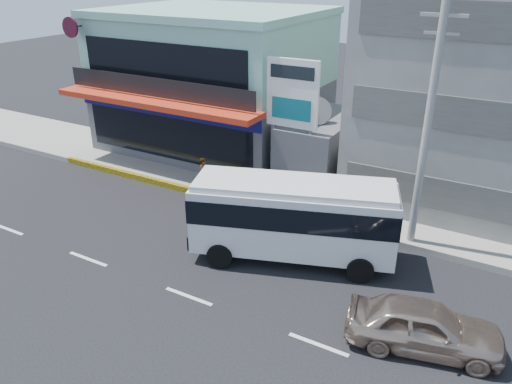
# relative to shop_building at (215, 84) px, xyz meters

# --- Properties ---
(ground) EXTENTS (120.00, 120.00, 0.00)m
(ground) POSITION_rel_shop_building_xyz_m (8.00, -13.95, -4.00)
(ground) COLOR black
(ground) RESTS_ON ground
(sidewalk) EXTENTS (70.00, 5.00, 0.30)m
(sidewalk) POSITION_rel_shop_building_xyz_m (13.00, -4.45, -3.85)
(sidewalk) COLOR gray
(sidewalk) RESTS_ON ground
(shop_building) EXTENTS (12.40, 11.70, 8.00)m
(shop_building) POSITION_rel_shop_building_xyz_m (0.00, 0.00, 0.00)
(shop_building) COLOR #4B4A50
(shop_building) RESTS_ON ground
(gap_structure) EXTENTS (3.00, 6.00, 3.50)m
(gap_structure) POSITION_rel_shop_building_xyz_m (8.00, -1.95, -2.25)
(gap_structure) COLOR #4B4A50
(gap_structure) RESTS_ON ground
(satellite_dish) EXTENTS (1.50, 1.50, 0.15)m
(satellite_dish) POSITION_rel_shop_building_xyz_m (8.00, -2.95, -0.42)
(satellite_dish) COLOR slate
(satellite_dish) RESTS_ON gap_structure
(billboard) EXTENTS (2.60, 0.18, 6.90)m
(billboard) POSITION_rel_shop_building_xyz_m (7.50, -4.75, 0.93)
(billboard) COLOR gray
(billboard) RESTS_ON ground
(utility_pole_near) EXTENTS (1.60, 0.30, 10.00)m
(utility_pole_near) POSITION_rel_shop_building_xyz_m (14.00, -6.55, 1.15)
(utility_pole_near) COLOR #999993
(utility_pole_near) RESTS_ON ground
(minibus) EXTENTS (8.27, 4.94, 3.30)m
(minibus) POSITION_rel_shop_building_xyz_m (10.06, -9.77, -2.03)
(minibus) COLOR silver
(minibus) RESTS_ON ground
(sedan) EXTENTS (5.00, 2.92, 1.60)m
(sedan) POSITION_rel_shop_building_xyz_m (15.80, -12.45, -3.20)
(sedan) COLOR #C0A792
(sedan) RESTS_ON ground
(motorcycle_rider) EXTENTS (1.79, 0.71, 2.26)m
(motorcycle_rider) POSITION_rel_shop_building_xyz_m (4.00, -7.15, -3.25)
(motorcycle_rider) COLOR #5D170D
(motorcycle_rider) RESTS_ON ground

